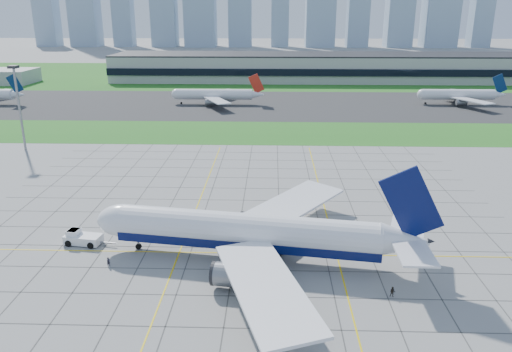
{
  "coord_description": "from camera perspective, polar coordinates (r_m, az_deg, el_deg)",
  "views": [
    {
      "loc": [
        6.35,
        -81.62,
        41.13
      ],
      "look_at": [
        2.95,
        20.53,
        7.0
      ],
      "focal_mm": 35.0,
      "sensor_mm": 36.0,
      "label": 1
    }
  ],
  "objects": [
    {
      "name": "ground",
      "position": [
        91.61,
        -2.29,
        -8.23
      ],
      "size": [
        1400.0,
        1400.0,
        0.0
      ],
      "primitive_type": "plane",
      "color": "gray",
      "rests_on": "ground"
    },
    {
      "name": "grass_median",
      "position": [
        176.59,
        -0.21,
        5.0
      ],
      "size": [
        700.0,
        35.0,
        0.04
      ],
      "primitive_type": "cube",
      "color": "#25671D",
      "rests_on": "ground"
    },
    {
      "name": "asphalt_taxiway",
      "position": [
        230.4,
        0.3,
        8.19
      ],
      "size": [
        700.0,
        75.0,
        0.04
      ],
      "primitive_type": "cube",
      "color": "#383838",
      "rests_on": "ground"
    },
    {
      "name": "grass_far",
      "position": [
        339.18,
        0.84,
        11.5
      ],
      "size": [
        700.0,
        145.0,
        0.04
      ],
      "primitive_type": "cube",
      "color": "#25671D",
      "rests_on": "ground"
    },
    {
      "name": "apron_markings",
      "position": [
        101.59,
        -1.6,
        -5.42
      ],
      "size": [
        120.0,
        130.0,
        0.03
      ],
      "color": "#474744",
      "rests_on": "ground"
    },
    {
      "name": "terminal",
      "position": [
        315.06,
        8.22,
        12.23
      ],
      "size": [
        260.0,
        43.0,
        15.8
      ],
      "color": "#B7B7B2",
      "rests_on": "ground"
    },
    {
      "name": "light_mast",
      "position": [
        167.18,
        -25.57,
        8.1
      ],
      "size": [
        2.5,
        2.5,
        25.6
      ],
      "color": "gray",
      "rests_on": "ground"
    },
    {
      "name": "airliner",
      "position": [
        85.55,
        -0.78,
        -6.47
      ],
      "size": [
        58.66,
        59.01,
        18.54
      ],
      "rotation": [
        0.0,
        0.0,
        -0.15
      ],
      "color": "white",
      "rests_on": "ground"
    },
    {
      "name": "pushback_tug",
      "position": [
        98.05,
        -19.32,
        -6.68
      ],
      "size": [
        9.87,
        4.25,
        2.71
      ],
      "rotation": [
        0.0,
        0.0,
        -0.15
      ],
      "color": "white",
      "rests_on": "ground"
    },
    {
      "name": "crew_near",
      "position": [
        88.76,
        -16.51,
        -9.38
      ],
      "size": [
        0.69,
        0.7,
        1.63
      ],
      "primitive_type": "imported",
      "rotation": [
        0.0,
        0.0,
        0.82
      ],
      "color": "black",
      "rests_on": "ground"
    },
    {
      "name": "crew_far",
      "position": [
        79.64,
        15.34,
        -12.66
      ],
      "size": [
        0.98,
        0.87,
        1.68
      ],
      "primitive_type": "imported",
      "rotation": [
        0.0,
        0.0,
        -0.34
      ],
      "color": "black",
      "rests_on": "ground"
    },
    {
      "name": "distant_jet_1",
      "position": [
        231.12,
        -4.65,
        9.28
      ],
      "size": [
        40.18,
        42.66,
        14.08
      ],
      "color": "white",
      "rests_on": "ground"
    },
    {
      "name": "distant_jet_2",
      "position": [
        247.91,
        22.23,
        8.61
      ],
      "size": [
        37.81,
        42.66,
        14.08
      ],
      "color": "white",
      "rests_on": "ground"
    }
  ]
}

